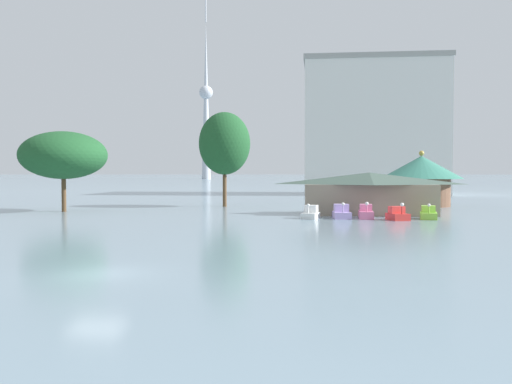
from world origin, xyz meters
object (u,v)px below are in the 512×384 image
Objects in this scene: pedal_boat_pink at (366,213)px; shoreline_tree_tall_left at (63,155)px; green_roof_pavilion at (421,176)px; shoreline_tree_mid at (225,144)px; pedal_boat_lavender at (342,213)px; pedal_boat_white at (311,213)px; pedal_boat_lime at (428,214)px; distant_broadcast_tower at (206,99)px; boathouse at (369,192)px; pedal_boat_red at (398,215)px; background_building_block at (373,128)px.

shoreline_tree_tall_left is (-33.93, 5.72, 5.96)m from pedal_boat_pink.
pedal_boat_pink is 0.27× the size of green_roof_pavilion.
shoreline_tree_mid is at bearing -133.85° from pedal_boat_pink.
pedal_boat_white is at bearing -85.61° from pedal_boat_lavender.
pedal_boat_lime is 0.02× the size of distant_broadcast_tower.
shoreline_tree_mid is 296.38m from distant_broadcast_tower.
shoreline_tree_mid reaches higher than boathouse.
shoreline_tree_mid is (-16.99, 17.00, 7.78)m from pedal_boat_pink.
pedal_boat_pink is at bearing -9.58° from shoreline_tree_tall_left.
distant_broadcast_tower reaches higher than shoreline_tree_tall_left.
distant_broadcast_tower is at bearing -164.53° from pedal_boat_pink.
pedal_boat_red is 0.24× the size of green_roof_pavilion.
background_building_block reaches higher than pedal_boat_pink.
pedal_boat_red is at bearing 70.21° from pedal_boat_lavender.
distant_broadcast_tower is at bearing 178.35° from pedal_boat_red.
pedal_boat_white is 316.96m from distant_broadcast_tower.
pedal_boat_red is 0.27× the size of shoreline_tree_tall_left.
pedal_boat_red is 23.58m from green_roof_pavilion.
distant_broadcast_tower is (-86.63, 282.74, 48.37)m from green_roof_pavilion.
distant_broadcast_tower is at bearing -152.72° from pedal_boat_white.
boathouse is at bearing -118.18° from green_roof_pavilion.
background_building_block is at bearing 93.45° from green_roof_pavilion.
pedal_boat_white is at bearing -100.93° from background_building_block.
pedal_boat_white is 64.98m from background_building_block.
pedal_boat_pink is 0.24× the size of shoreline_tree_mid.
background_building_block reaches higher than pedal_boat_white.
pedal_boat_lavender is 64.02m from background_building_block.
pedal_boat_white is at bearing -76.67° from distant_broadcast_tower.
shoreline_tree_mid is 0.44× the size of background_building_block.
pedal_boat_lime is 0.24× the size of shoreline_tree_mid.
pedal_boat_pink is 0.30× the size of shoreline_tree_tall_left.
boathouse is 1.19× the size of shoreline_tree_mid.
shoreline_tree_tall_left is 20.43m from shoreline_tree_mid.
pedal_boat_white is at bearing -56.53° from shoreline_tree_mid.
boathouse is 1.37× the size of green_roof_pavilion.
pedal_boat_lime is at bearing 99.13° from pedal_boat_red.
pedal_boat_lavender is 0.11× the size of background_building_block.
shoreline_tree_tall_left is 0.35× the size of background_building_block.
pedal_boat_white is 0.85× the size of pedal_boat_pink.
pedal_boat_red is at bearing -42.92° from shoreline_tree_mid.
pedal_boat_pink is at bearing -45.01° from shoreline_tree_mid.
green_roof_pavilion is at bearing -72.97° from distant_broadcast_tower.
distant_broadcast_tower reaches higher than pedal_boat_lavender.
background_building_block reaches higher than pedal_boat_lavender.
green_roof_pavilion is 0.08× the size of distant_broadcast_tower.
boathouse reaches higher than pedal_boat_pink.
pedal_boat_lime is at bearing 106.72° from pedal_boat_white.
boathouse is 22.00m from shoreline_tree_mid.
boathouse is (-5.19, 5.49, 1.86)m from pedal_boat_lime.
green_roof_pavilion is (3.09, 20.96, 3.48)m from pedal_boat_lime.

